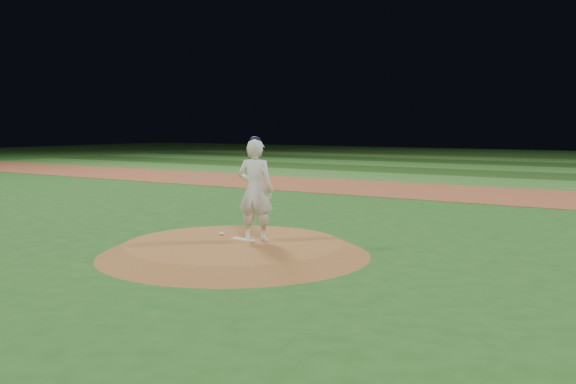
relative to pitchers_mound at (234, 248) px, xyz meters
The scene contains 11 objects.
ground 0.12m from the pitchers_mound, ahead, with size 120.00×120.00×0.00m, color #22581C.
infield_dirt_band 14.00m from the pitchers_mound, 90.00° to the left, with size 70.00×6.00×0.02m, color brown.
outfield_stripe_0 19.50m from the pitchers_mound, 90.00° to the left, with size 70.00×5.00×0.02m, color #356F28.
outfield_stripe_1 24.50m from the pitchers_mound, 90.00° to the left, with size 70.00×5.00×0.02m, color #1C4415.
outfield_stripe_2 29.50m from the pitchers_mound, 90.00° to the left, with size 70.00×5.00×0.02m, color #326C27.
outfield_stripe_3 34.50m from the pitchers_mound, 90.00° to the left, with size 70.00×5.00×0.02m, color #1A4114.
outfield_stripe_4 39.50m from the pitchers_mound, 90.00° to the left, with size 70.00×5.00×0.02m, color #376826.
pitchers_mound is the anchor object (origin of this frame).
pitching_rubber 0.31m from the pitchers_mound, 87.48° to the left, with size 0.55×0.14×0.03m, color white.
rosin_bag 0.93m from the pitchers_mound, 145.35° to the left, with size 0.12×0.12×0.06m, color silver.
pitcher_on_mound 1.27m from the pitchers_mound, 57.31° to the left, with size 0.85×0.66×2.14m.
Camera 1 is at (7.88, -10.17, 2.62)m, focal length 40.00 mm.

